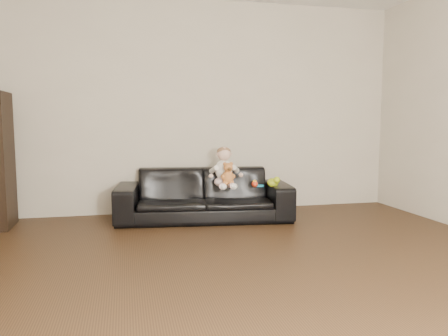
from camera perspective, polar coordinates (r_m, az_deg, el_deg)
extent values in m
plane|color=#3C2715|center=(3.02, 6.40, -15.90)|extent=(5.50, 5.50, 0.00)
plane|color=beige|center=(5.47, -3.05, 7.93)|extent=(5.00, 0.00, 5.00)
imported|color=black|center=(5.04, -2.65, -3.47)|extent=(2.05, 0.99, 0.58)
ellipsoid|color=#F7D1D2|center=(4.96, 0.00, -1.81)|extent=(0.26, 0.23, 0.12)
ellipsoid|color=white|center=(4.96, -0.04, -0.27)|extent=(0.22, 0.19, 0.24)
sphere|color=beige|center=(4.93, 0.00, 1.86)|extent=(0.18, 0.18, 0.16)
ellipsoid|color=#8C603F|center=(4.94, -0.02, 2.15)|extent=(0.18, 0.18, 0.11)
cylinder|color=#F7D1D2|center=(4.81, -0.16, -2.30)|extent=(0.09, 0.20, 0.08)
cylinder|color=#F7D1D2|center=(4.84, 0.94, -2.26)|extent=(0.09, 0.20, 0.08)
sphere|color=white|center=(4.72, -0.01, -2.47)|extent=(0.07, 0.07, 0.06)
sphere|color=white|center=(4.74, 1.34, -2.43)|extent=(0.07, 0.07, 0.06)
cylinder|color=white|center=(4.88, -1.32, -0.20)|extent=(0.08, 0.17, 0.11)
cylinder|color=white|center=(4.94, 1.50, -0.13)|extent=(0.08, 0.17, 0.11)
ellipsoid|color=#C27437|center=(4.81, 0.51, -1.23)|extent=(0.13, 0.11, 0.15)
sphere|color=#C27437|center=(4.79, 0.55, 0.07)|extent=(0.10, 0.10, 0.10)
sphere|color=#C27437|center=(4.78, 0.10, 0.54)|extent=(0.04, 0.04, 0.04)
sphere|color=#C27437|center=(4.80, 0.95, 0.55)|extent=(0.04, 0.04, 0.04)
sphere|color=#593819|center=(4.74, 0.68, -0.12)|extent=(0.04, 0.04, 0.04)
ellipsoid|color=#ACC917|center=(4.99, 6.39, -1.92)|extent=(0.17, 0.19, 0.10)
sphere|color=red|center=(4.97, 4.03, -2.12)|extent=(0.08, 0.08, 0.07)
cylinder|color=#1997CE|center=(5.05, 4.56, -2.32)|extent=(0.13, 0.13, 0.02)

